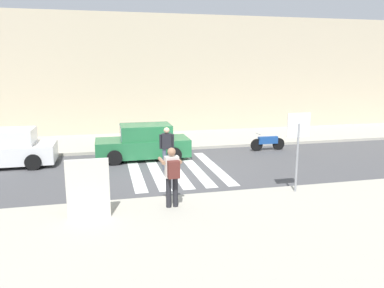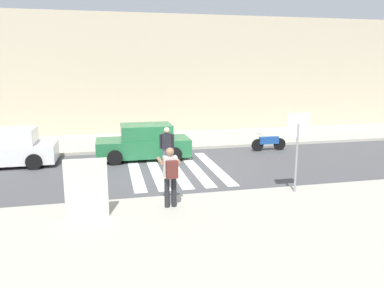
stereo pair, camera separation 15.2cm
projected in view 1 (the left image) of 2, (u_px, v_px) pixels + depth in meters
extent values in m
plane|color=#4C4C4F|center=(176.00, 171.00, 14.87)|extent=(120.00, 120.00, 0.00)
cube|color=#B2AD9E|center=(225.00, 237.00, 8.95)|extent=(60.00, 6.00, 0.14)
cube|color=#B2AD9E|center=(156.00, 141.00, 20.57)|extent=(60.00, 4.80, 0.14)
cube|color=beige|center=(145.00, 75.00, 24.06)|extent=(56.00, 4.00, 7.11)
cube|color=silver|center=(135.00, 172.00, 14.70)|extent=(0.44, 5.20, 0.01)
cube|color=silver|center=(156.00, 171.00, 14.88)|extent=(0.44, 5.20, 0.01)
cube|color=silver|center=(175.00, 169.00, 15.06)|extent=(0.44, 5.20, 0.01)
cube|color=silver|center=(195.00, 168.00, 15.24)|extent=(0.44, 5.20, 0.01)
cube|color=silver|center=(213.00, 167.00, 15.42)|extent=(0.44, 5.20, 0.01)
cylinder|color=gray|center=(297.00, 158.00, 11.78)|extent=(0.07, 0.07, 2.20)
cube|color=white|center=(299.00, 125.00, 11.58)|extent=(0.76, 0.03, 0.76)
cube|color=red|center=(298.00, 125.00, 11.59)|extent=(0.66, 0.02, 0.66)
cylinder|color=#232328|center=(169.00, 192.00, 10.56)|extent=(0.15, 0.15, 0.88)
cylinder|color=#232328|center=(175.00, 192.00, 10.62)|extent=(0.15, 0.15, 0.88)
cube|color=silver|center=(172.00, 167.00, 10.44)|extent=(0.39, 0.26, 0.60)
sphere|color=#A37556|center=(172.00, 152.00, 10.35)|extent=(0.23, 0.23, 0.23)
cylinder|color=#A37556|center=(162.00, 161.00, 10.55)|extent=(0.13, 0.58, 0.10)
cylinder|color=#A37556|center=(178.00, 160.00, 10.69)|extent=(0.13, 0.58, 0.10)
cube|color=black|center=(168.00, 158.00, 10.78)|extent=(0.15, 0.11, 0.10)
cube|color=#5B2823|center=(174.00, 170.00, 10.23)|extent=(0.33, 0.22, 0.48)
cylinder|color=#474C60|center=(164.00, 159.00, 14.90)|extent=(0.15, 0.15, 0.88)
cylinder|color=#474C60|center=(170.00, 159.00, 14.92)|extent=(0.15, 0.15, 0.88)
cube|color=black|center=(167.00, 141.00, 14.76)|extent=(0.41, 0.29, 0.60)
sphere|color=tan|center=(167.00, 130.00, 14.67)|extent=(0.23, 0.23, 0.23)
cylinder|color=black|center=(161.00, 142.00, 14.74)|extent=(0.10, 0.10, 0.58)
cylinder|color=black|center=(173.00, 141.00, 14.78)|extent=(0.10, 0.10, 0.58)
cube|color=white|center=(3.00, 154.00, 15.42)|extent=(4.10, 1.70, 0.76)
cube|color=white|center=(6.00, 137.00, 15.32)|extent=(2.20, 1.56, 0.64)
cube|color=slate|center=(31.00, 136.00, 15.53)|extent=(0.10, 1.50, 0.51)
cylinder|color=black|center=(33.00, 162.00, 14.94)|extent=(0.64, 0.22, 0.64)
cylinder|color=black|center=(40.00, 153.00, 16.56)|extent=(0.64, 0.22, 0.64)
cube|color=#236B3D|center=(143.00, 147.00, 16.71)|extent=(4.10, 1.70, 0.76)
cube|color=#236B3D|center=(146.00, 132.00, 16.60)|extent=(2.20, 1.56, 0.64)
cube|color=slate|center=(121.00, 133.00, 16.36)|extent=(0.10, 1.50, 0.54)
cube|color=slate|center=(167.00, 131.00, 16.82)|extent=(0.10, 1.50, 0.51)
cylinder|color=black|center=(115.00, 158.00, 15.66)|extent=(0.64, 0.22, 0.64)
cylinder|color=black|center=(113.00, 149.00, 17.28)|extent=(0.64, 0.22, 0.64)
cylinder|color=black|center=(174.00, 154.00, 16.23)|extent=(0.64, 0.22, 0.64)
cylinder|color=black|center=(168.00, 147.00, 17.85)|extent=(0.64, 0.22, 0.64)
cylinder|color=black|center=(257.00, 145.00, 18.30)|extent=(0.60, 0.10, 0.60)
cylinder|color=black|center=(278.00, 144.00, 18.56)|extent=(0.60, 0.10, 0.60)
cube|color=#1E4C99|center=(268.00, 140.00, 18.39)|extent=(1.00, 0.20, 0.36)
cylinder|color=gray|center=(258.00, 134.00, 18.20)|extent=(0.04, 0.60, 0.04)
cube|color=beige|center=(88.00, 189.00, 9.73)|extent=(1.10, 0.10, 1.60)
cube|color=#E5B74C|center=(88.00, 188.00, 9.78)|extent=(0.96, 0.02, 1.46)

